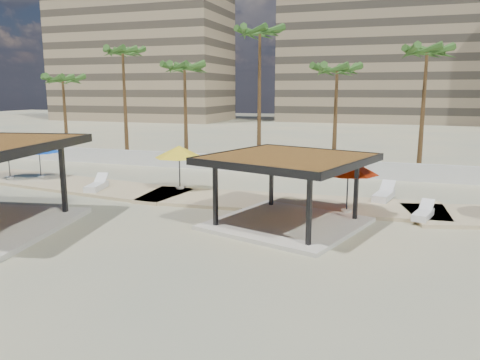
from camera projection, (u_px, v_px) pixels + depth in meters
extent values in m
plane|color=#C9B685|center=(198.00, 240.00, 19.03)|extent=(200.00, 200.00, 0.00)
cube|color=#C6B284|center=(73.00, 185.00, 29.77)|extent=(16.40, 6.19, 0.24)
cube|color=#C6B284|center=(285.00, 203.00, 24.89)|extent=(16.24, 5.11, 0.24)
cube|color=silver|center=(287.00, 166.00, 33.79)|extent=(56.00, 0.30, 1.20)
cube|color=#937F60|center=(141.00, 44.00, 92.65)|extent=(34.00, 16.00, 30.00)
cube|color=#847259|center=(384.00, 46.00, 87.63)|extent=(38.00, 16.00, 28.00)
cube|color=beige|center=(287.00, 224.00, 21.01)|extent=(7.51, 7.51, 0.18)
cube|color=black|center=(215.00, 195.00, 20.24)|extent=(0.20, 0.20, 2.73)
cube|color=black|center=(271.00, 179.00, 23.85)|extent=(0.20, 0.20, 2.73)
cube|color=black|center=(309.00, 210.00, 17.62)|extent=(0.20, 0.20, 2.73)
cube|color=black|center=(356.00, 190.00, 21.22)|extent=(0.20, 0.20, 2.73)
cube|color=brown|center=(288.00, 159.00, 20.45)|extent=(7.74, 7.74, 0.25)
cube|color=black|center=(247.00, 168.00, 18.00)|extent=(6.02, 1.97, 0.31)
cube|color=black|center=(320.00, 151.00, 22.90)|extent=(6.02, 1.97, 0.31)
cube|color=black|center=(232.00, 153.00, 22.23)|extent=(1.97, 6.02, 0.31)
cube|color=black|center=(355.00, 165.00, 18.66)|extent=(1.97, 6.02, 0.31)
cube|color=black|center=(63.00, 178.00, 22.25)|extent=(0.23, 0.23, 3.34)
cube|color=black|center=(19.00, 137.00, 23.28)|extent=(7.58, 1.51, 0.38)
cube|color=black|center=(48.00, 147.00, 19.06)|extent=(1.51, 7.58, 0.38)
cylinder|color=beige|center=(41.00, 176.00, 31.66)|extent=(0.45, 0.45, 0.11)
cylinder|color=#262628|center=(40.00, 161.00, 31.46)|extent=(0.06, 0.06, 2.16)
cone|color=#0A40BD|center=(39.00, 148.00, 31.29)|extent=(3.34, 3.34, 0.63)
cylinder|color=beige|center=(180.00, 187.00, 28.05)|extent=(0.50, 0.50, 0.12)
cylinder|color=#262628|center=(180.00, 169.00, 27.83)|extent=(0.07, 0.07, 2.41)
cone|color=yellow|center=(179.00, 151.00, 27.63)|extent=(3.84, 3.84, 0.70)
cylinder|color=beige|center=(346.00, 210.00, 22.70)|extent=(0.50, 0.50, 0.12)
cylinder|color=#262628|center=(347.00, 187.00, 22.48)|extent=(0.07, 0.07, 2.41)
cone|color=red|center=(348.00, 166.00, 22.28)|extent=(3.05, 3.05, 0.70)
cylinder|color=beige|center=(10.00, 177.00, 31.30)|extent=(0.47, 0.47, 0.11)
cylinder|color=#262628|center=(9.00, 162.00, 31.10)|extent=(0.07, 0.07, 2.26)
cone|color=#0A40BD|center=(7.00, 147.00, 30.91)|extent=(2.89, 2.89, 0.66)
cube|color=white|center=(96.00, 187.00, 27.74)|extent=(1.18, 2.18, 0.29)
cube|color=white|center=(96.00, 184.00, 27.71)|extent=(1.18, 2.18, 0.06)
cube|color=white|center=(101.00, 178.00, 28.45)|extent=(0.83, 0.85, 0.53)
cube|color=white|center=(384.00, 196.00, 25.27)|extent=(1.17, 2.28, 0.30)
cube|color=white|center=(384.00, 193.00, 25.23)|extent=(1.17, 2.28, 0.07)
cube|color=white|center=(388.00, 186.00, 25.90)|extent=(0.85, 0.88, 0.55)
cube|color=white|center=(423.00, 215.00, 21.59)|extent=(1.08, 1.91, 0.25)
cube|color=white|center=(423.00, 212.00, 21.56)|extent=(1.08, 1.91, 0.05)
cube|color=white|center=(427.00, 204.00, 22.10)|extent=(0.74, 0.76, 0.46)
cone|color=brown|center=(65.00, 118.00, 41.99)|extent=(0.36, 0.36, 7.10)
ellipsoid|color=#305C20|center=(63.00, 80.00, 41.37)|extent=(3.00, 3.00, 1.80)
cone|color=brown|center=(125.00, 105.00, 40.26)|extent=(0.36, 0.36, 9.36)
ellipsoid|color=#305C20|center=(123.00, 52.00, 39.42)|extent=(3.00, 3.00, 1.80)
cone|color=brown|center=(186.00, 115.00, 37.94)|extent=(0.36, 0.36, 7.94)
ellipsoid|color=#305C20|center=(185.00, 68.00, 37.24)|extent=(3.00, 3.00, 1.80)
cone|color=brown|center=(259.00, 99.00, 36.55)|extent=(0.36, 0.36, 10.52)
ellipsoid|color=#305C20|center=(260.00, 33.00, 35.60)|extent=(3.00, 3.00, 1.80)
cone|color=brown|center=(335.00, 120.00, 34.46)|extent=(0.36, 0.36, 7.64)
ellipsoid|color=#305C20|center=(337.00, 70.00, 33.79)|extent=(3.00, 3.00, 1.80)
cone|color=brown|center=(423.00, 113.00, 32.65)|extent=(0.36, 0.36, 8.79)
ellipsoid|color=#305C20|center=(427.00, 52.00, 31.86)|extent=(3.00, 3.00, 1.80)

